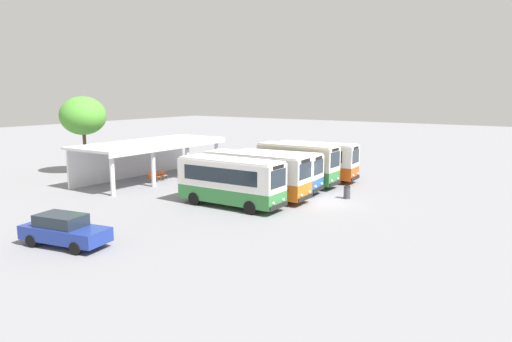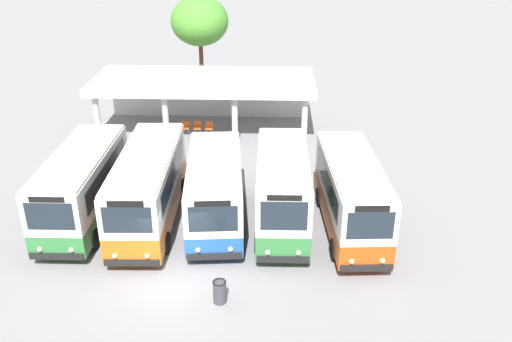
# 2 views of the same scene
# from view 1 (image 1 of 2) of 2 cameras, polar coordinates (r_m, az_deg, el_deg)

# --- Properties ---
(ground_plane) EXTENTS (180.00, 180.00, 0.00)m
(ground_plane) POSITION_cam_1_polar(r_m,az_deg,el_deg) (33.62, 7.91, -3.69)
(ground_plane) COLOR gray
(city_bus_nearest_orange) EXTENTS (2.42, 7.58, 3.27)m
(city_bus_nearest_orange) POSITION_cam_1_polar(r_m,az_deg,el_deg) (31.53, -3.09, -1.14)
(city_bus_nearest_orange) COLOR black
(city_bus_nearest_orange) RESTS_ON ground
(city_bus_second_in_row) EXTENTS (2.55, 8.12, 3.32)m
(city_bus_second_in_row) POSITION_cam_1_polar(r_m,az_deg,el_deg) (33.87, -0.01, -0.34)
(city_bus_second_in_row) COLOR black
(city_bus_second_in_row) RESTS_ON ground
(city_bus_middle_cream) EXTENTS (2.89, 7.11, 3.11)m
(city_bus_middle_cream) POSITION_cam_1_polar(r_m,az_deg,el_deg) (36.35, 2.58, 0.16)
(city_bus_middle_cream) COLOR black
(city_bus_middle_cream) RESTS_ON ground
(city_bus_fourth_amber) EXTENTS (2.33, 6.79, 3.46)m
(city_bus_fourth_amber) POSITION_cam_1_polar(r_m,az_deg,el_deg) (38.76, 5.10, 0.98)
(city_bus_fourth_amber) COLOR black
(city_bus_fourth_amber) RESTS_ON ground
(city_bus_fifth_blue) EXTENTS (2.59, 7.42, 3.31)m
(city_bus_fifth_blue) POSITION_cam_1_polar(r_m,az_deg,el_deg) (41.29, 7.27, 1.36)
(city_bus_fifth_blue) COLOR black
(city_bus_fifth_blue) RESTS_ON ground
(parked_car_flank) EXTENTS (2.57, 4.84, 1.62)m
(parked_car_flank) POSITION_cam_1_polar(r_m,az_deg,el_deg) (25.57, -22.32, -6.65)
(parked_car_flank) COLOR black
(parked_car_flank) RESTS_ON ground
(terminal_canopy) EXTENTS (13.76, 5.75, 3.40)m
(terminal_canopy) POSITION_cam_1_polar(r_m,az_deg,el_deg) (42.52, -13.21, 2.53)
(terminal_canopy) COLOR silver
(terminal_canopy) RESTS_ON ground
(waiting_chair_end_by_column) EXTENTS (0.45, 0.45, 0.86)m
(waiting_chair_end_by_column) POSITION_cam_1_polar(r_m,az_deg,el_deg) (40.90, -12.67, -0.72)
(waiting_chair_end_by_column) COLOR slate
(waiting_chair_end_by_column) RESTS_ON ground
(waiting_chair_second_from_end) EXTENTS (0.45, 0.45, 0.86)m
(waiting_chair_second_from_end) POSITION_cam_1_polar(r_m,az_deg,el_deg) (41.41, -11.95, -0.57)
(waiting_chair_second_from_end) COLOR slate
(waiting_chair_second_from_end) RESTS_ON ground
(waiting_chair_middle_seat) EXTENTS (0.45, 0.45, 0.86)m
(waiting_chair_middle_seat) POSITION_cam_1_polar(r_m,az_deg,el_deg) (41.91, -11.21, -0.42)
(waiting_chair_middle_seat) COLOR slate
(waiting_chair_middle_seat) RESTS_ON ground
(roadside_tree_behind_canopy) EXTENTS (4.23, 4.23, 7.29)m
(roadside_tree_behind_canopy) POSITION_cam_1_polar(r_m,az_deg,el_deg) (46.95, -20.31, 6.31)
(roadside_tree_behind_canopy) COLOR brown
(roadside_tree_behind_canopy) RESTS_ON ground
(litter_bin_apron) EXTENTS (0.49, 0.49, 0.90)m
(litter_bin_apron) POSITION_cam_1_polar(r_m,az_deg,el_deg) (34.76, 11.01, -2.57)
(litter_bin_apron) COLOR #3F3F47
(litter_bin_apron) RESTS_ON ground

